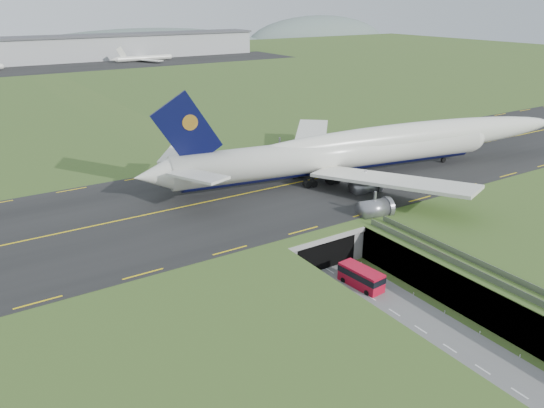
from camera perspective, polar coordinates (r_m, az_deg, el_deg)
ground at (r=85.15m, az=9.19°, el=-9.11°), size 900.00×900.00×0.00m
airfield_deck at (r=83.68m, az=9.31°, el=-7.34°), size 800.00×800.00×6.00m
trench_road at (r=80.56m, az=12.77°, el=-11.22°), size 12.00×75.00×0.20m
taxiway at (r=106.81m, az=-2.34°, el=1.21°), size 800.00×44.00×0.18m
tunnel_portal at (r=95.16m, az=2.67°, el=-3.18°), size 17.00×22.30×6.00m
guideway at (r=79.77m, az=24.75°, el=-8.80°), size 3.00×53.00×7.05m
jumbo_jet at (r=118.97m, az=10.26°, el=5.90°), size 104.21×64.60×21.68m
shuttle_tram at (r=85.25m, az=9.56°, el=-7.77°), size 3.62×7.90×3.12m
cargo_terminal at (r=357.93m, az=-25.33°, el=14.69°), size 320.00×67.00×15.60m
distant_hills at (r=499.41m, az=-19.87°, el=14.66°), size 700.00×91.00×60.00m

